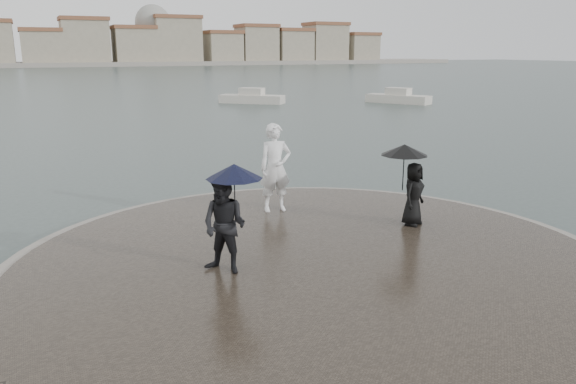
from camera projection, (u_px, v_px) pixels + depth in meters
name	position (u px, v px, depth m)	size (l,w,h in m)	color
ground	(424.00, 360.00, 8.26)	(400.00, 400.00, 0.00)	#2B3835
kerb_ring	(315.00, 268.00, 11.30)	(12.50, 12.50, 0.32)	gray
quay_tip	(315.00, 267.00, 11.30)	(11.90, 11.90, 0.36)	#2D261E
statue	(275.00, 168.00, 14.38)	(0.83, 0.54, 2.28)	white
visitor_left	(227.00, 213.00, 10.38)	(1.34, 1.20, 2.04)	black
visitor_right	(410.00, 178.00, 13.20)	(1.24, 1.11, 1.95)	black
far_skyline	(15.00, 45.00, 145.75)	(260.00, 20.00, 37.00)	gray
boats	(325.00, 99.00, 47.88)	(16.03, 10.34, 1.50)	beige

